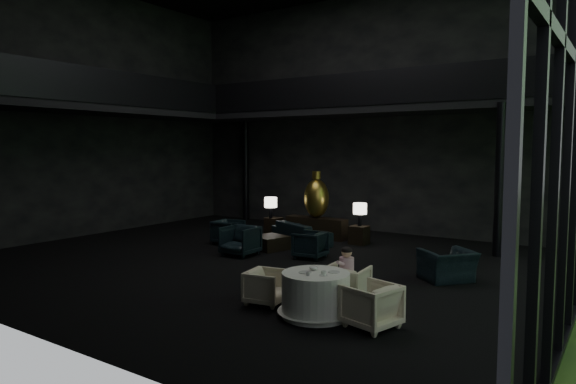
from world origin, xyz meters
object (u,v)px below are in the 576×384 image
Objects in this scene: bronze_urn at (316,198)px; lounge_armchair_south at (240,237)px; side_table_left at (274,226)px; table_lamp_right at (360,210)px; table_lamp_left at (271,203)px; coffee_table at (270,243)px; dining_chair_west at (267,287)px; dining_chair_east at (371,303)px; window_armchair at (447,261)px; lounge_armchair_west at (228,231)px; sofa at (301,229)px; dining_chair_north at (346,283)px; lounge_armchair_east at (310,244)px; dining_table at (316,297)px; console at (316,228)px; side_table_right at (359,235)px; child at (347,263)px.

bronze_urn is 3.53m from lounge_armchair_south.
table_lamp_right is at bearing -1.85° from side_table_left.
side_table_left is at bearing 90.00° from table_lamp_left.
coffee_table is 5.05m from dining_chair_west.
side_table_left is at bearing -119.51° from dining_chair_east.
bronze_urn is 1.51× the size of window_armchair.
lounge_armchair_west reaches higher than dining_chair_east.
table_lamp_left is 0.89× the size of dining_chair_east.
sofa is 2.56× the size of coffee_table.
dining_chair_north is at bearing -43.64° from table_lamp_left.
lounge_armchair_east is 1.86m from lounge_armchair_south.
dining_table is at bearing -70.05° from table_lamp_right.
lounge_armchair_west is 0.61× the size of dining_table.
lounge_armchair_east is at bearing -53.77° from dining_chair_north.
console is 1.39× the size of bronze_urn.
table_lamp_right is 1.83m from sofa.
table_lamp_left is 2.21m from lounge_armchair_west.
lounge_armchair_west is 6.02m from dining_chair_west.
side_table_left is at bearing 178.15° from table_lamp_right.
lounge_armchair_west is 1.05× the size of dining_chair_north.
side_table_left is 0.55× the size of window_armchair.
lounge_armchair_east is (3.01, -2.60, 0.11)m from side_table_left.
lounge_armchair_west is 1.30× the size of dining_chair_west.
dining_chair_north is at bearing -54.44° from bronze_urn.
lounge_armchair_east is at bearing -62.09° from bronze_urn.
sofa reaches higher than dining_chair_west.
dining_chair_north is at bearing -63.51° from dining_chair_west.
dining_chair_east is at bearing -44.65° from side_table_left.
window_armchair is at bearing -7.13° from coffee_table.
sofa is 1.33m from coffee_table.
table_lamp_right is 6.42m from dining_chair_west.
sofa is 6.04m from dining_chair_west.
dining_chair_east reaches higher than dining_table.
dining_chair_east is at bearing -43.86° from table_lamp_left.
lounge_armchair_west is at bearing -54.88° from window_armchair.
window_armchair is 4.12m from dining_chair_west.
table_lamp_left is at bearing -171.20° from bronze_urn.
console is at bearing 13.94° from dining_chair_west.
table_lamp_left is at bearing -178.71° from table_lamp_right.
table_lamp_left is at bearing -118.72° from dining_chair_east.
console is at bearing -127.80° from dining_chair_east.
lounge_armchair_south reaches higher than dining_chair_north.
bronze_urn is 7.67m from dining_table.
side_table_right reaches higher than coffee_table.
sofa is 5.93m from child.
dining_chair_north is (2.57, -2.91, 0.00)m from lounge_armchair_east.
child reaches higher than dining_chair_west.
sofa reaches higher than dining_chair_east.
side_table_left is 1.96m from sofa.
table_lamp_right is 0.31× the size of sofa.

